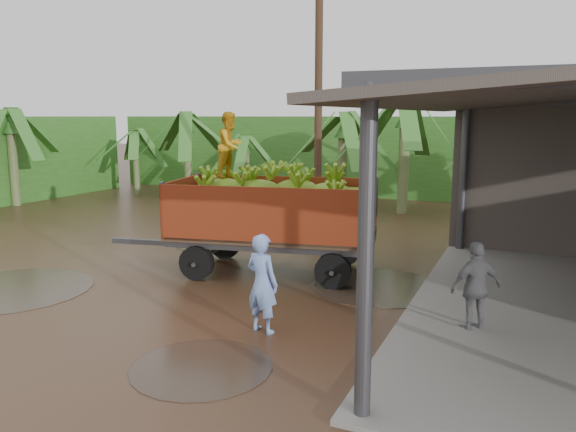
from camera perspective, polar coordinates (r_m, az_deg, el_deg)
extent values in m
plane|color=black|center=(12.58, -11.43, -6.84)|extent=(100.00, 100.00, 0.00)
cube|color=#2D661E|center=(27.38, 4.46, 6.29)|extent=(22.00, 3.00, 3.60)
cube|color=#47474C|center=(14.27, -14.14, -2.58)|extent=(1.84, 0.47, 0.12)
imported|color=#C98C17|center=(13.52, -5.86, 7.16)|extent=(0.70, 0.84, 1.57)
imported|color=#7F9FE7|center=(9.52, -2.64, -6.84)|extent=(0.70, 0.54, 1.70)
imported|color=slate|center=(10.00, 18.54, -6.90)|extent=(0.96, 0.89, 1.58)
cylinder|color=#47301E|center=(17.85, 3.12, 12.57)|extent=(0.24, 0.24, 8.78)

